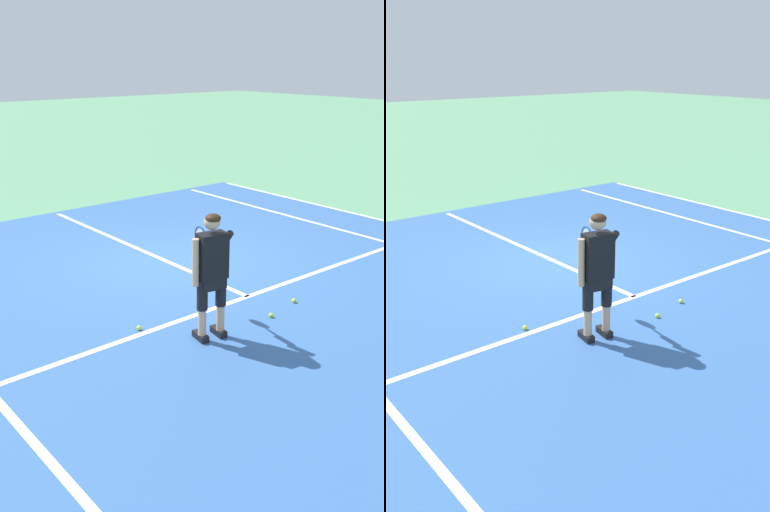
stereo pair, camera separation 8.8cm
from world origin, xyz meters
TOP-DOWN VIEW (x-y plane):
  - ground_plane at (0.00, 0.00)m, footprint 80.00×80.00m
  - court_inner_surface at (0.00, -0.74)m, footprint 10.98×10.81m
  - line_service at (0.00, -1.94)m, footprint 8.23×0.10m
  - line_centre_service at (0.00, 1.26)m, footprint 0.10×6.40m
  - line_singles_right at (4.12, -0.74)m, footprint 0.10×10.41m
  - line_doubles_right at (5.49, -0.74)m, footprint 0.10×10.41m
  - tennis_player at (-1.34, -2.59)m, footprint 0.79×1.07m
  - tennis_ball_near_feet at (-0.27, -2.68)m, footprint 0.07×0.07m
  - tennis_ball_by_baseline at (-1.96, -1.81)m, footprint 0.07×0.07m
  - tennis_ball_mid_court at (0.38, -2.54)m, footprint 0.07×0.07m

SIDE VIEW (x-z plane):
  - ground_plane at x=0.00m, z-range 0.00..0.00m
  - court_inner_surface at x=0.00m, z-range 0.00..0.00m
  - line_service at x=0.00m, z-range 0.00..0.01m
  - line_centre_service at x=0.00m, z-range 0.00..0.01m
  - line_singles_right at x=4.12m, z-range 0.00..0.01m
  - line_doubles_right at x=5.49m, z-range 0.00..0.01m
  - tennis_ball_near_feet at x=-0.27m, z-range 0.00..0.07m
  - tennis_ball_by_baseline at x=-1.96m, z-range 0.00..0.07m
  - tennis_ball_mid_court at x=0.38m, z-range 0.00..0.07m
  - tennis_player at x=-1.34m, z-range 0.13..1.85m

